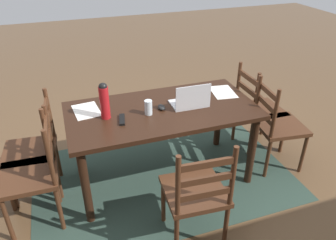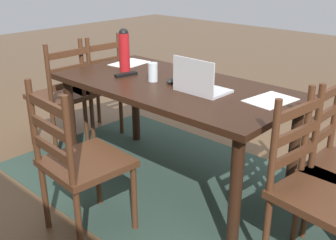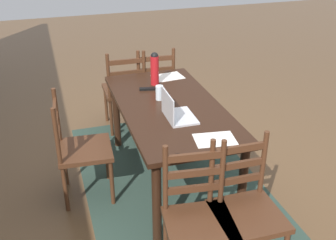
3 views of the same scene
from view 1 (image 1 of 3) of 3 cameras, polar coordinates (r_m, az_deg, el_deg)
ground_plane at (r=3.31m, az=-0.88°, el=-9.70°), size 14.00×14.00×0.00m
area_rug at (r=3.31m, az=-0.88°, el=-9.66°), size 2.47×1.57×0.01m
dining_table at (r=2.93m, az=-0.98°, el=0.30°), size 1.67×0.84×0.76m
chair_far_head at (r=2.46m, az=4.92°, el=-12.61°), size 0.47×0.47×0.95m
chair_right_far at (r=2.82m, az=-22.27°, el=-8.65°), size 0.45×0.45×0.95m
chair_right_near at (r=3.09m, az=-22.22°, el=-4.92°), size 0.47×0.47×0.95m
chair_left_near at (r=3.62m, az=15.33°, el=1.68°), size 0.45×0.45×0.95m
chair_left_far at (r=3.39m, az=18.31°, el=-0.87°), size 0.49×0.49×0.95m
laptop at (r=2.90m, az=3.95°, el=3.38°), size 0.32×0.23×0.23m
water_bottle at (r=2.72m, az=-11.02°, el=3.41°), size 0.08×0.08×0.32m
drinking_glass at (r=2.78m, az=-3.43°, el=2.19°), size 0.07×0.07×0.13m
computer_mouse at (r=2.87m, az=-1.13°, el=2.20°), size 0.06×0.10×0.03m
tv_remote at (r=2.73m, az=-8.00°, el=0.08°), size 0.08×0.18×0.02m
paper_stack_left at (r=3.23m, az=9.52°, el=4.82°), size 0.25×0.32×0.00m
paper_stack_right at (r=2.94m, az=-13.98°, el=1.59°), size 0.24×0.32×0.00m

